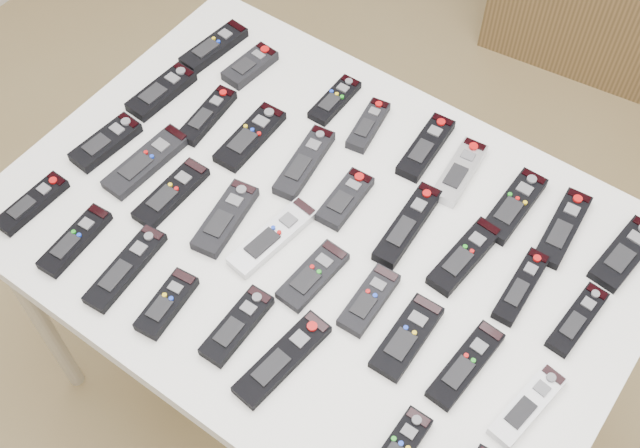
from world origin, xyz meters
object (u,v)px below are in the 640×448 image
Objects in this scene: remote_30 at (126,268)px; remote_33 at (283,359)px; remote_7 at (563,228)px; remote_3 at (368,125)px; remote_21 at (225,218)px; remote_12 at (304,162)px; remote_26 at (466,365)px; remote_29 at (75,240)px; remote_14 at (408,225)px; remote_5 at (460,172)px; table at (320,246)px; remote_9 at (161,92)px; remote_8 at (625,254)px; remote_22 at (273,237)px; remote_28 at (32,203)px; remote_11 at (250,137)px; remote_15 at (465,256)px; remote_31 at (167,304)px; remote_0 at (214,47)px; remote_25 at (407,337)px; remote_1 at (250,66)px; remote_20 at (171,193)px; remote_4 at (426,147)px; remote_24 at (369,300)px; remote_13 at (345,199)px; remote_17 at (577,319)px; remote_16 at (521,286)px; remote_10 at (207,115)px; remote_27 at (528,406)px; remote_23 at (313,276)px; remote_32 at (237,326)px; remote_18 at (106,142)px; remote_2 at (335,100)px.

remote_33 is (0.36, 0.02, 0.00)m from remote_30.
remote_7 is at bearing 37.14° from remote_30.
remote_3 is 0.82× the size of remote_21.
remote_26 is (0.50, -0.20, -0.00)m from remote_12.
remote_29 is (-0.20, -0.21, -0.00)m from remote_21.
remote_5 is at bearing 81.01° from remote_14.
table is 7.43× the size of remote_9.
remote_8 is 0.68m from remote_22.
remote_7 is 1.04× the size of remote_26.
remote_11 is at bearing 59.58° from remote_28.
remote_28 is at bearing -142.06° from remote_12.
remote_5 reaches higher than remote_29.
remote_11 is 0.52m from remote_15.
remote_21 reaches higher than remote_26.
remote_7 is 0.12m from remote_8.
remote_12 reaches higher than remote_8.
remote_31 reaches higher than remote_7.
remote_25 is at bearing -20.29° from remote_0.
remote_7 is 1.34× the size of remote_31.
remote_1 is 0.75× the size of remote_20.
remote_12 is (-0.18, -0.18, 0.00)m from remote_4.
remote_14 is (0.14, 0.10, 0.07)m from table.
remote_11 is 0.47m from remote_24.
remote_17 is (0.50, 0.02, -0.00)m from remote_13.
remote_11 is at bearing 178.22° from remote_16.
remote_24 is at bearing -126.35° from remote_8.
remote_4 is 1.07× the size of remote_10.
remote_31 is (-0.63, -0.21, 0.00)m from remote_27.
remote_0 is 0.66m from remote_23.
remote_16 is at bearing -4.56° from remote_10.
remote_31 is (-0.40, -0.41, 0.00)m from remote_15.
remote_33 is (0.48, 0.04, -0.00)m from remote_29.
remote_10 is 0.67m from remote_25.
remote_3 reaches higher than remote_8.
remote_12 is at bearing 164.46° from remote_13.
remote_4 is 1.10× the size of remote_32.
remote_17 is (0.24, 0.00, -0.00)m from remote_15.
remote_15 is 0.94× the size of remote_30.
remote_25 is (0.13, -0.21, -0.00)m from remote_14.
remote_1 is 0.85m from remote_26.
remote_16 is 1.05× the size of remote_32.
remote_24 is (0.67, 0.01, -0.00)m from remote_18.
remote_29 is at bearing -142.44° from remote_15.
remote_23 is at bearing 72.18° from remote_32.
remote_9 is 0.86× the size of remote_30.
remote_4 is (0.45, 0.03, -0.00)m from remote_1.
remote_2 is at bearing 120.26° from table.
remote_3 reaches higher than remote_17.
remote_0 is at bearing 161.91° from remote_26.
remote_3 is at bearing 6.84° from remote_0.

